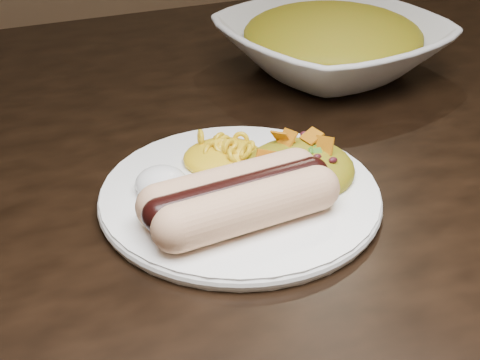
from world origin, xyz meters
name	(u,v)px	position (x,y,z in m)	size (l,w,h in m)	color
table	(179,202)	(0.00, 0.00, 0.66)	(1.60, 0.90, 0.75)	black
plate	(240,195)	(0.01, -0.16, 0.76)	(0.26, 0.26, 0.01)	white
hotdog	(240,196)	(0.00, -0.20, 0.78)	(0.15, 0.08, 0.04)	#FFC997
mac_and_cheese	(223,147)	(0.02, -0.10, 0.78)	(0.08, 0.07, 0.03)	yellow
sour_cream	(161,177)	(-0.06, -0.13, 0.78)	(0.05, 0.05, 0.03)	white
taco_salad	(299,159)	(0.08, -0.16, 0.78)	(0.11, 0.10, 0.05)	#C6590B
serving_bowl	(332,46)	(0.25, 0.10, 0.78)	(0.28, 0.28, 0.07)	silver
bowl_filling	(333,35)	(0.25, 0.10, 0.80)	(0.24, 0.24, 0.06)	#C6590B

